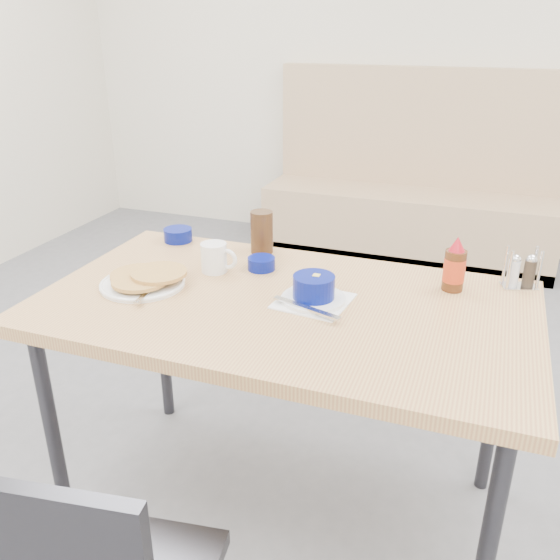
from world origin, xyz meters
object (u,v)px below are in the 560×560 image
(booth_bench, at_px, (409,203))
(syrup_bottle, at_px, (454,267))
(pancake_plate, at_px, (144,280))
(creamer_bowl, at_px, (178,235))
(coffee_mug, at_px, (215,257))
(condiment_caddy, at_px, (521,274))
(amber_tumbler, at_px, (262,232))
(butter_bowl, at_px, (261,264))
(grits_setting, at_px, (314,291))
(dining_table, at_px, (284,320))

(booth_bench, height_order, syrup_bottle, booth_bench)
(pancake_plate, height_order, creamer_bowl, same)
(coffee_mug, xyz_separation_m, creamer_bowl, (-0.25, 0.21, -0.03))
(coffee_mug, bearing_deg, condiment_caddy, 12.65)
(coffee_mug, relative_size, creamer_bowl, 1.19)
(booth_bench, bearing_deg, amber_tumbler, -95.27)
(condiment_caddy, bearing_deg, butter_bowl, 171.81)
(coffee_mug, bearing_deg, butter_bowl, 27.13)
(grits_setting, distance_m, syrup_bottle, 0.43)
(creamer_bowl, xyz_separation_m, condiment_caddy, (1.16, -0.01, 0.02))
(booth_bench, xyz_separation_m, syrup_bottle, (0.44, -2.29, 0.48))
(booth_bench, bearing_deg, dining_table, -90.00)
(grits_setting, bearing_deg, pancake_plate, -172.83)
(booth_bench, distance_m, grits_setting, 2.55)
(pancake_plate, height_order, condiment_caddy, condiment_caddy)
(condiment_caddy, bearing_deg, grits_setting, -168.66)
(dining_table, xyz_separation_m, grits_setting, (0.08, 0.02, 0.10))
(butter_bowl, distance_m, condiment_caddy, 0.79)
(creamer_bowl, bearing_deg, booth_bench, 76.45)
(amber_tumbler, xyz_separation_m, syrup_bottle, (0.65, -0.10, -0.00))
(amber_tumbler, relative_size, syrup_bottle, 0.87)
(grits_setting, bearing_deg, syrup_bottle, 31.57)
(butter_bowl, bearing_deg, dining_table, -53.07)
(condiment_caddy, bearing_deg, pancake_plate, -178.71)
(booth_bench, xyz_separation_m, coffee_mug, (-0.28, -2.41, 0.46))
(booth_bench, bearing_deg, coffee_mug, -96.57)
(butter_bowl, bearing_deg, creamer_bowl, 159.27)
(amber_tumbler, bearing_deg, creamer_bowl, 180.00)
(grits_setting, bearing_deg, coffee_mug, 163.31)
(booth_bench, distance_m, condiment_caddy, 2.33)
(creamer_bowl, bearing_deg, syrup_bottle, -5.66)
(creamer_bowl, relative_size, amber_tumbler, 0.70)
(coffee_mug, relative_size, syrup_bottle, 0.73)
(dining_table, distance_m, pancake_plate, 0.44)
(pancake_plate, bearing_deg, condiment_caddy, 19.47)
(booth_bench, relative_size, dining_table, 1.36)
(dining_table, xyz_separation_m, syrup_bottle, (0.44, 0.24, 0.13))
(booth_bench, bearing_deg, butter_bowl, -93.59)
(dining_table, xyz_separation_m, creamer_bowl, (-0.53, 0.34, 0.08))
(grits_setting, distance_m, amber_tumbler, 0.43)
(pancake_plate, bearing_deg, grits_setting, 7.17)
(coffee_mug, height_order, creamer_bowl, coffee_mug)
(dining_table, xyz_separation_m, pancake_plate, (-0.43, -0.04, 0.08))
(condiment_caddy, bearing_deg, amber_tumbler, 161.30)
(dining_table, distance_m, butter_bowl, 0.26)
(pancake_plate, bearing_deg, creamer_bowl, 104.22)
(coffee_mug, relative_size, condiment_caddy, 0.99)
(booth_bench, distance_m, pancake_plate, 2.65)
(pancake_plate, xyz_separation_m, condiment_caddy, (1.06, 0.38, 0.02))
(butter_bowl, relative_size, amber_tumbler, 0.61)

